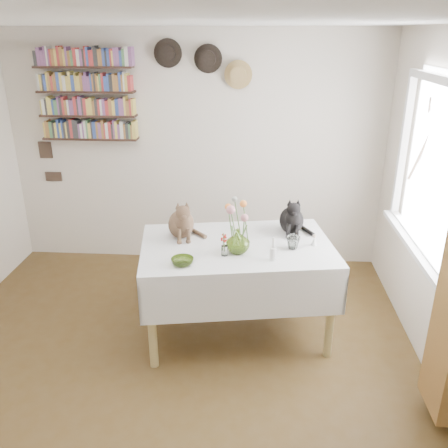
# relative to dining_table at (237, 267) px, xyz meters

# --- Properties ---
(room) EXTENTS (4.08, 4.58, 2.58)m
(room) POSITION_rel_dining_table_xyz_m (-0.51, -0.81, 0.62)
(room) COLOR brown
(room) RESTS_ON ground
(window) EXTENTS (0.12, 1.52, 1.32)m
(window) POSITION_rel_dining_table_xyz_m (1.45, -0.01, 0.77)
(window) COLOR white
(window) RESTS_ON room
(dining_table) EXTENTS (1.69, 1.24, 0.83)m
(dining_table) POSITION_rel_dining_table_xyz_m (0.00, 0.00, 0.00)
(dining_table) COLOR white
(dining_table) RESTS_ON room
(tabby_cat) EXTENTS (0.31, 0.36, 0.35)m
(tabby_cat) POSITION_rel_dining_table_xyz_m (-0.48, 0.13, 0.38)
(tabby_cat) COLOR brown
(tabby_cat) RESTS_ON dining_table
(black_cat) EXTENTS (0.24, 0.30, 0.34)m
(black_cat) POSITION_rel_dining_table_xyz_m (0.46, 0.30, 0.38)
(black_cat) COLOR black
(black_cat) RESTS_ON dining_table
(flower_vase) EXTENTS (0.21, 0.21, 0.20)m
(flower_vase) POSITION_rel_dining_table_xyz_m (0.01, -0.15, 0.30)
(flower_vase) COLOR #89AA40
(flower_vase) RESTS_ON dining_table
(green_bowl) EXTENTS (0.23, 0.23, 0.05)m
(green_bowl) POSITION_rel_dining_table_xyz_m (-0.39, -0.39, 0.23)
(green_bowl) COLOR #89AA40
(green_bowl) RESTS_ON dining_table
(drinking_glass) EXTENTS (0.16, 0.16, 0.11)m
(drinking_glass) POSITION_rel_dining_table_xyz_m (0.45, -0.05, 0.26)
(drinking_glass) COLOR white
(drinking_glass) RESTS_ON dining_table
(candlestick) EXTENTS (0.05, 0.05, 0.19)m
(candlestick) POSITION_rel_dining_table_xyz_m (0.28, -0.27, 0.27)
(candlestick) COLOR white
(candlestick) RESTS_ON dining_table
(berry_jar) EXTENTS (0.05, 0.05, 0.20)m
(berry_jar) POSITION_rel_dining_table_xyz_m (-0.09, -0.21, 0.29)
(berry_jar) COLOR white
(berry_jar) RESTS_ON dining_table
(porcelain_figurine) EXTENTS (0.05, 0.05, 0.10)m
(porcelain_figurine) POSITION_rel_dining_table_xyz_m (0.63, 0.03, 0.25)
(porcelain_figurine) COLOR white
(porcelain_figurine) RESTS_ON dining_table
(flower_bouquet) EXTENTS (0.17, 0.12, 0.39)m
(flower_bouquet) POSITION_rel_dining_table_xyz_m (0.01, -0.13, 0.55)
(flower_bouquet) COLOR #4C7233
(flower_bouquet) RESTS_ON flower_vase
(bookshelf_unit) EXTENTS (1.00, 0.16, 0.91)m
(bookshelf_unit) POSITION_rel_dining_table_xyz_m (-1.61, 1.35, 1.22)
(bookshelf_unit) COLOR #321E16
(bookshelf_unit) RESTS_ON room
(wall_hats) EXTENTS (0.98, 0.09, 0.48)m
(wall_hats) POSITION_rel_dining_table_xyz_m (-0.39, 1.38, 1.54)
(wall_hats) COLOR black
(wall_hats) RESTS_ON room
(wall_art_plaques) EXTENTS (0.21, 0.02, 0.44)m
(wall_art_plaques) POSITION_rel_dining_table_xyz_m (-2.14, 1.42, 0.50)
(wall_art_plaques) COLOR #38281E
(wall_art_plaques) RESTS_ON room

